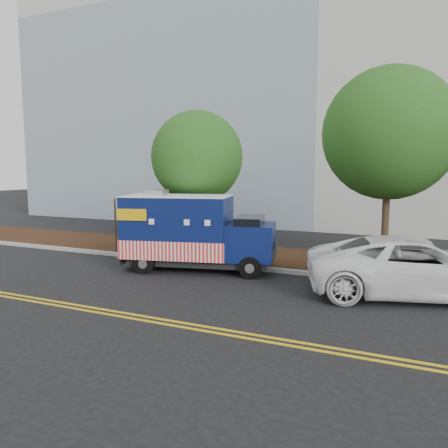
% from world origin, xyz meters
% --- Properties ---
extents(ground, '(120.00, 120.00, 0.00)m').
position_xyz_m(ground, '(0.00, 0.00, 0.00)').
color(ground, black).
rests_on(ground, ground).
extents(curb, '(120.00, 0.18, 0.15)m').
position_xyz_m(curb, '(0.00, 1.40, 0.07)').
color(curb, '#9E9E99').
rests_on(curb, ground).
extents(mulch_strip, '(120.00, 4.00, 0.15)m').
position_xyz_m(mulch_strip, '(0.00, 3.50, 0.07)').
color(mulch_strip, black).
rests_on(mulch_strip, ground).
extents(centerline_near, '(120.00, 0.10, 0.01)m').
position_xyz_m(centerline_near, '(0.00, -4.45, 0.01)').
color(centerline_near, gold).
rests_on(centerline_near, ground).
extents(centerline_far, '(120.00, 0.10, 0.01)m').
position_xyz_m(centerline_far, '(0.00, -4.70, 0.01)').
color(centerline_far, gold).
rests_on(centerline_far, ground).
extents(office_building, '(46.00, 20.00, 30.40)m').
position_xyz_m(office_building, '(2.00, 22.00, 15.20)').
color(office_building, silver).
rests_on(office_building, ground).
extents(tree_b, '(3.77, 3.77, 6.01)m').
position_xyz_m(tree_b, '(-0.79, 2.96, 4.11)').
color(tree_b, '#38281C').
rests_on(tree_b, ground).
extents(tree_c, '(4.70, 4.70, 7.22)m').
position_xyz_m(tree_c, '(6.55, 3.71, 4.86)').
color(tree_c, '#38281C').
rests_on(tree_c, ground).
extents(sign_post, '(0.06, 0.06, 2.40)m').
position_xyz_m(sign_post, '(-4.00, 1.61, 1.20)').
color(sign_post, '#473828').
rests_on(sign_post, ground).
extents(food_truck, '(5.76, 3.23, 2.88)m').
position_xyz_m(food_truck, '(0.25, 0.51, 1.30)').
color(food_truck, black).
rests_on(food_truck, ground).
extents(white_car, '(6.66, 4.40, 1.70)m').
position_xyz_m(white_car, '(7.70, 0.28, 0.85)').
color(white_car, white).
rests_on(white_car, ground).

